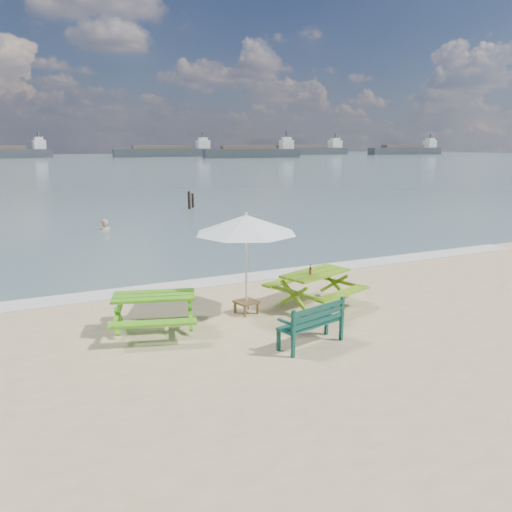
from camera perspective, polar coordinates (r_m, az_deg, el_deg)
name	(u,v)px	position (r m, az deg, el deg)	size (l,w,h in m)	color
sea	(52,165)	(93.04, -22.33, 9.63)	(300.00, 300.00, 0.00)	slate
foam_strip	(220,281)	(13.81, -4.11, -2.81)	(22.00, 0.90, 0.01)	silver
picnic_table_left	(155,314)	(10.28, -11.50, -6.48)	(2.05, 2.17, 0.77)	#50A819
picnic_table_right	(315,289)	(11.72, 6.77, -3.81)	(2.20, 2.32, 0.80)	#6A9C17
park_bench	(311,332)	(9.51, 6.25, -8.65)	(1.42, 0.77, 0.84)	#0E3E33
side_table	(246,307)	(11.17, -1.10, -5.83)	(0.54, 0.54, 0.29)	brown
patio_umbrella	(246,224)	(10.72, -1.15, 3.65)	(2.71, 2.71, 2.22)	silver
beer_bottle	(310,271)	(11.38, 6.21, -1.72)	(0.06, 0.06, 0.23)	brown
swimmer	(105,239)	(22.91, -16.84, 1.92)	(0.65, 0.44, 1.74)	tan
mooring_pilings	(191,202)	(29.07, -7.47, 6.13)	(0.56, 0.76, 1.22)	black
cargo_ships	(246,152)	(139.12, -1.16, 11.82)	(136.77, 28.72, 4.40)	#34393E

